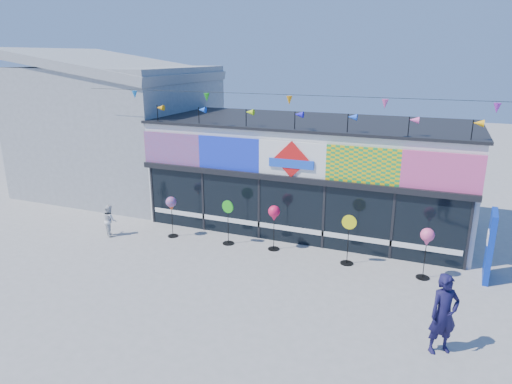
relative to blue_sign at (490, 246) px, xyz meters
The scene contains 11 objects.
ground 7.11m from the blue_sign, 154.94° to the right, with size 80.00×80.00×0.00m, color gray.
kite_shop 7.09m from the blue_sign, 155.01° to the left, with size 16.00×5.70×5.31m.
neighbour_building 16.98m from the blue_sign, 166.18° to the left, with size 8.18×7.20×6.87m.
blue_sign is the anchor object (origin of this frame).
spinner_0 10.64m from the blue_sign, behind, with size 0.39×0.39×1.55m.
spinner_1 8.41m from the blue_sign, behind, with size 0.46×0.42×1.63m.
spinner_2 6.72m from the blue_sign, behind, with size 0.41×0.41×1.61m.
spinner_3 4.14m from the blue_sign, behind, with size 0.47×0.43×1.67m.
spinner_4 1.89m from the blue_sign, 159.43° to the right, with size 0.41×0.41×1.62m.
adult_man 4.49m from the blue_sign, 105.97° to the right, with size 0.70×0.46×1.92m, color #151238.
child 12.95m from the blue_sign, behind, with size 0.58×0.33×1.18m, color silver.
Camera 1 is at (4.59, -11.24, 6.51)m, focal length 32.00 mm.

